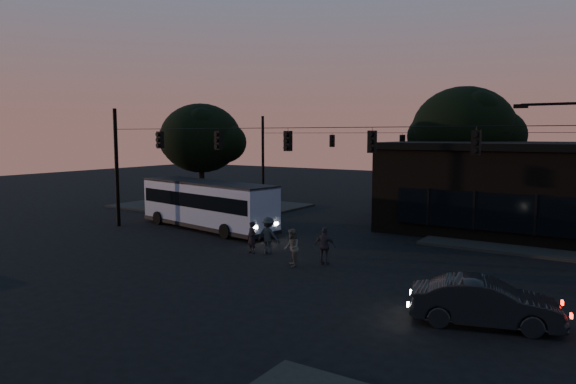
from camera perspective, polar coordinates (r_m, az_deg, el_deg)
The scene contains 14 objects.
ground at distance 23.08m, azimuth -5.45°, elevation -8.36°, with size 120.00×120.00×0.00m, color black.
sidewalk_far_right at distance 32.08m, azimuth 29.01°, elevation -4.82°, with size 14.00×10.00×0.15m, color black.
sidewalk_far_left at distance 42.45m, azimuth -8.60°, elevation -1.51°, with size 14.00×10.00×0.15m, color black.
building at distance 33.97m, azimuth 24.44°, elevation 0.49°, with size 15.40×10.41×5.40m.
tree_behind at distance 40.71m, azimuth 18.92°, elevation 6.52°, with size 7.60×7.60×9.43m.
tree_left at distance 41.31m, azimuth -9.65°, elevation 5.90°, with size 6.40×6.40×8.30m.
signal_rig_near at distance 25.62m, azimuth -0.00°, elevation 3.22°, with size 26.24×0.30×7.50m.
signal_rig_far at distance 40.01m, azimuth 12.54°, elevation 3.87°, with size 26.24×0.30×7.50m.
bus at distance 32.26m, azimuth -9.00°, elevation -1.15°, with size 10.84×4.28×2.97m.
car at distance 17.26m, azimuth 21.02°, elevation -11.37°, with size 1.54×4.43×1.46m, color black.
pedestrian_a at distance 25.58m, azimuth -4.04°, elevation -5.07°, with size 0.58×0.38×1.58m, color black.
pedestrian_b at distance 23.02m, azimuth 0.42°, elevation -6.21°, with size 0.82×0.64×1.69m, color #4C4C45.
pedestrian_c at distance 23.38m, azimuth 4.11°, elevation -6.01°, with size 1.00×0.42×1.71m, color #28252D.
pedestrian_d at distance 25.44m, azimuth -2.21°, elevation -4.85°, with size 1.17×0.68×1.82m, color #212629.
Camera 1 is at (13.86, -17.50, 5.88)m, focal length 32.00 mm.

